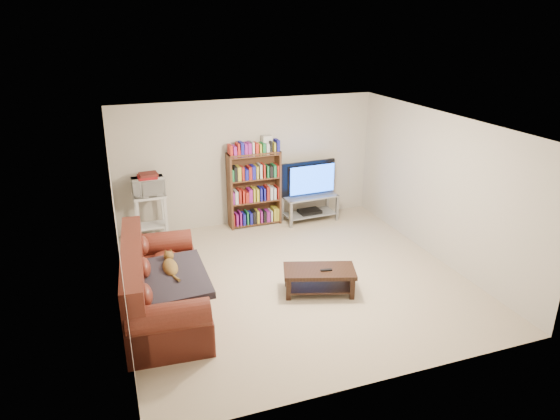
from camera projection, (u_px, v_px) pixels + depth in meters
name	position (u px, v px, depth m)	size (l,w,h in m)	color
floor	(295.00, 278.00, 7.70)	(5.00, 5.00, 0.00)	beige
ceiling	(297.00, 124.00, 6.84)	(5.00, 5.00, 0.00)	white
wall_back	(248.00, 162.00, 9.47)	(5.00, 5.00, 0.00)	beige
wall_front	(384.00, 286.00, 5.07)	(5.00, 5.00, 0.00)	beige
wall_left	(117.00, 228.00, 6.49)	(5.00, 5.00, 0.00)	beige
wall_right	(440.00, 188.00, 8.05)	(5.00, 5.00, 0.00)	beige
sofa	(158.00, 290.00, 6.68)	(1.16, 2.40, 1.00)	maroon
blanket	(172.00, 279.00, 6.50)	(0.90, 1.17, 0.10)	#29242E
cat	(170.00, 268.00, 6.67)	(0.25, 0.64, 0.19)	brown
coffee_table	(319.00, 276.00, 7.22)	(1.14, 0.81, 0.37)	black
remote	(326.00, 270.00, 7.14)	(0.17, 0.05, 0.02)	black
tv_stand	(310.00, 203.00, 9.80)	(1.08, 0.54, 0.53)	#999EA3
television	(310.00, 179.00, 9.62)	(1.14, 0.15, 0.66)	black
dvd_player	(310.00, 211.00, 9.86)	(0.42, 0.30, 0.06)	black
bookshelf	(254.00, 188.00, 9.47)	(1.01, 0.33, 1.44)	#4E2E1B
shelf_clutter	(258.00, 146.00, 9.23)	(0.74, 0.23, 0.28)	silver
microwave_stand	(151.00, 212.00, 8.81)	(0.56, 0.42, 0.88)	silver
microwave	(148.00, 187.00, 8.64)	(0.54, 0.37, 0.30)	silver
game_boxes	(147.00, 177.00, 8.58)	(0.32, 0.28, 0.05)	maroon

